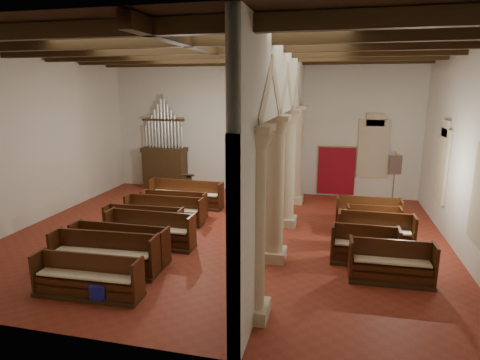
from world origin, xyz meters
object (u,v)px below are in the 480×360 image
(lectern, at_px, (189,188))
(nave_pew_0, at_px, (88,283))
(aisle_pew_0, at_px, (391,268))
(pipe_organ, at_px, (165,161))
(processional_banner, at_px, (394,185))

(lectern, distance_m, nave_pew_0, 8.60)
(aisle_pew_0, bearing_deg, nave_pew_0, -162.69)
(lectern, bearing_deg, pipe_organ, 134.99)
(lectern, distance_m, aisle_pew_0, 9.84)
(pipe_organ, relative_size, processional_banner, 2.01)
(nave_pew_0, distance_m, aisle_pew_0, 7.35)
(nave_pew_0, bearing_deg, lectern, 92.45)
(pipe_organ, distance_m, processional_banner, 10.40)
(pipe_organ, distance_m, lectern, 2.44)
(pipe_organ, relative_size, lectern, 3.80)
(processional_banner, bearing_deg, aisle_pew_0, -100.81)
(pipe_organ, xyz_separation_m, lectern, (1.75, -1.45, -0.89))
(pipe_organ, height_order, aisle_pew_0, pipe_organ)
(processional_banner, height_order, aisle_pew_0, processional_banner)
(pipe_organ, distance_m, aisle_pew_0, 12.15)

